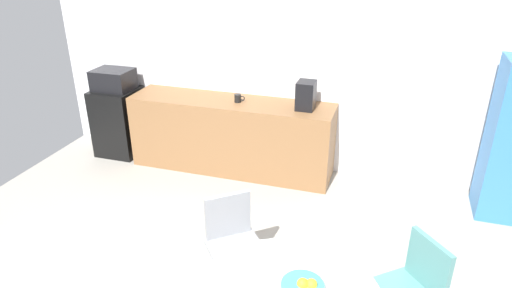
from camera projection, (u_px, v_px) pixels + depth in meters
name	position (u px, v px, depth m)	size (l,w,h in m)	color
wall_back	(284.00, 64.00, 5.34)	(6.00, 0.10, 2.60)	silver
counter_block	(232.00, 135.00, 5.55)	(2.48, 0.60, 0.90)	brown
mini_fridge	(119.00, 121.00, 5.98)	(0.54, 0.54, 0.89)	black
microwave	(113.00, 80.00, 5.74)	(0.48, 0.38, 0.26)	black
chair_teal	(416.00, 280.00, 3.12)	(0.59, 0.59, 0.83)	silver
chair_gray	(232.00, 233.00, 3.61)	(0.59, 0.59, 0.83)	silver
fruit_bowl	(303.00, 287.00, 2.70)	(0.26, 0.26, 0.11)	teal
mug_white	(238.00, 98.00, 5.30)	(0.13, 0.08, 0.09)	black
coffee_maker	(306.00, 95.00, 5.05)	(0.20, 0.24, 0.32)	black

